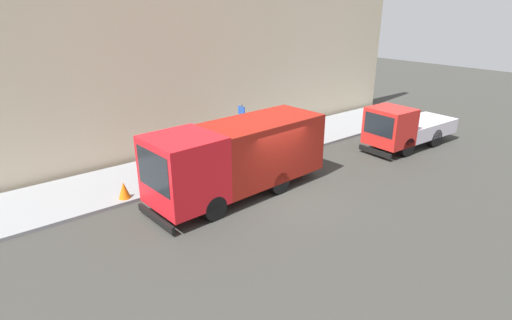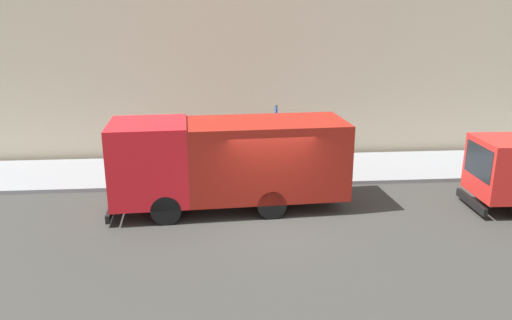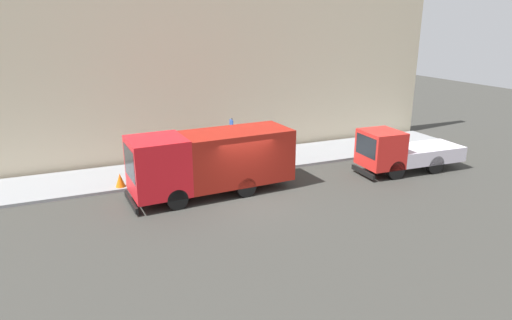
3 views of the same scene
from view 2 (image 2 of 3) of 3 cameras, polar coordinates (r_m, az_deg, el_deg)
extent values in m
plane|color=#353430|center=(14.62, 1.94, -7.14)|extent=(80.00, 80.00, 0.00)
cube|color=gray|center=(19.12, 0.27, -1.13)|extent=(3.70, 30.00, 0.13)
cube|color=beige|center=(20.59, -0.30, 13.47)|extent=(0.50, 30.00, 9.54)
cube|color=red|center=(15.14, -12.20, -0.12)|extent=(2.45, 2.40, 2.37)
cube|color=black|center=(15.19, -16.46, 0.74)|extent=(1.96, 0.17, 1.33)
cube|color=maroon|center=(15.29, 1.19, 0.31)|extent=(2.60, 4.96, 2.31)
cube|color=black|center=(15.72, -16.26, -5.12)|extent=(2.24, 0.25, 0.24)
cylinder|color=black|center=(14.55, -10.38, -5.66)|extent=(0.35, 0.90, 0.88)
cylinder|color=black|center=(16.44, -10.14, -3.01)|extent=(0.35, 0.90, 0.88)
cylinder|color=black|center=(14.72, 1.80, -5.11)|extent=(0.35, 0.90, 0.88)
cylinder|color=black|center=(16.60, 0.61, -2.55)|extent=(0.35, 0.90, 0.88)
cube|color=red|center=(16.89, 26.92, -0.79)|extent=(2.01, 1.83, 1.78)
cube|color=black|center=(16.43, 24.41, -0.14)|extent=(1.63, 0.12, 1.00)
cube|color=black|center=(16.79, 23.64, -4.44)|extent=(1.87, 0.19, 0.24)
cylinder|color=black|center=(18.00, 26.29, -2.71)|extent=(0.34, 0.94, 0.93)
cylinder|color=brown|center=(19.32, -3.38, 0.56)|extent=(0.39, 0.39, 0.85)
cylinder|color=#447D41|center=(19.13, -3.42, 2.65)|extent=(0.52, 0.52, 0.60)
sphere|color=#CFA28B|center=(19.04, -3.44, 3.84)|extent=(0.22, 0.22, 0.22)
cone|color=orange|center=(17.82, -15.35, -1.77)|extent=(0.44, 0.44, 0.63)
cylinder|color=#4C5156|center=(17.28, 2.32, 1.90)|extent=(0.08, 0.08, 2.74)
cube|color=blue|center=(17.03, 2.30, 5.55)|extent=(0.44, 0.03, 0.36)
camera|label=1|loc=(8.60, -76.44, 10.62)|focal=28.41mm
camera|label=3|loc=(6.39, -129.88, 3.02)|focal=31.41mm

